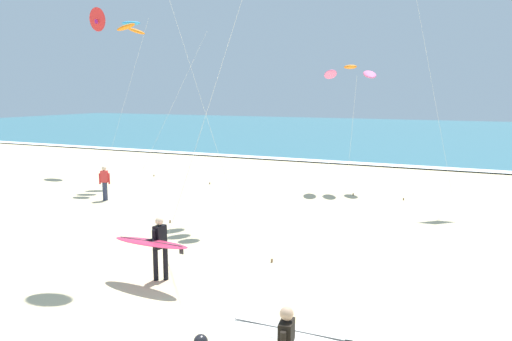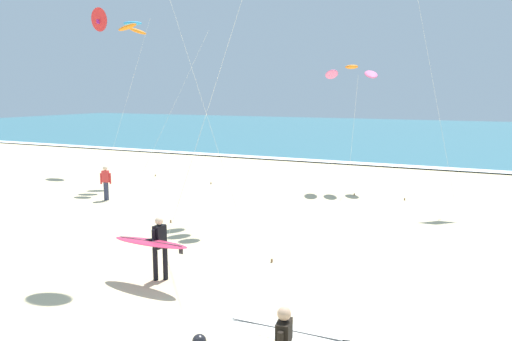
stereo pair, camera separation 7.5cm
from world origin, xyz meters
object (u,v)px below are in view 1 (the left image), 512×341
Objects in this scene: kite_arc_amber_mid at (350,72)px; bystander_red_top at (105,183)px; kite_delta_scarlet_high at (98,20)px; beach_ball at (201,341)px; kite_arc_cobalt_near at (131,28)px; surfer_lead at (155,243)px.

bystander_red_top is at bearing -140.99° from kite_arc_amber_mid.
kite_arc_amber_mid is 15.80m from kite_delta_scarlet_high.
kite_arc_amber_mid is 18.03m from beach_ball.
kite_delta_scarlet_high reaches higher than kite_arc_amber_mid.
kite_arc_cobalt_near is 8.61m from bystander_red_top.
surfer_lead is 8.44× the size of beach_ball.
surfer_lead reaches higher than beach_ball.
kite_arc_cobalt_near reaches higher than bystander_red_top.
kite_delta_scarlet_high is at bearing 135.45° from surfer_lead.
surfer_lead is 0.38× the size of kite_arc_amber_mid.
beach_ball is (12.21, -13.54, -8.11)m from kite_arc_cobalt_near.
kite_arc_cobalt_near reaches higher than surfer_lead.
kite_delta_scarlet_high is (-15.42, -0.76, 3.35)m from kite_arc_amber_mid.
surfer_lead is 0.24× the size of kite_delta_scarlet_high.
bystander_red_top is (1.41, -4.10, -7.44)m from kite_arc_cobalt_near.
bystander_red_top is at bearing 138.66° from surfer_lead.
kite_delta_scarlet_high reaches higher than beach_ball.
surfer_lead is 10.70m from bystander_red_top.
kite_arc_amber_mid is at bearing 2.83° from kite_delta_scarlet_high.
kite_delta_scarlet_high is at bearing 136.06° from beach_ball.
kite_arc_amber_mid is at bearing 17.89° from kite_arc_cobalt_near.
bystander_red_top is (6.07, -6.81, -8.46)m from kite_delta_scarlet_high.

